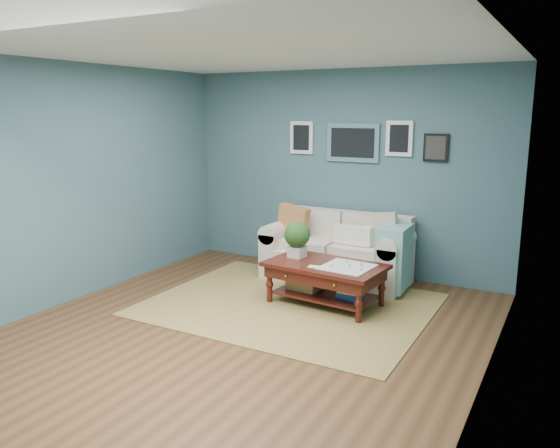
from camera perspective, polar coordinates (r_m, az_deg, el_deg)
The scene contains 4 objects.
room_shell at distance 5.22m, azimuth -3.64°, elevation 2.91°, with size 5.00×5.02×2.70m.
area_rug at distance 6.26m, azimuth 0.97°, elevation -8.39°, with size 3.05×2.44×0.01m, color brown.
loveseat at distance 7.04m, azimuth 6.60°, elevation -2.86°, with size 1.88×0.85×0.97m.
coffee_table at distance 6.20m, azimuth 4.24°, elevation -4.76°, with size 1.36×0.86×0.91m.
Camera 1 is at (2.79, -4.29, 2.16)m, focal length 35.00 mm.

